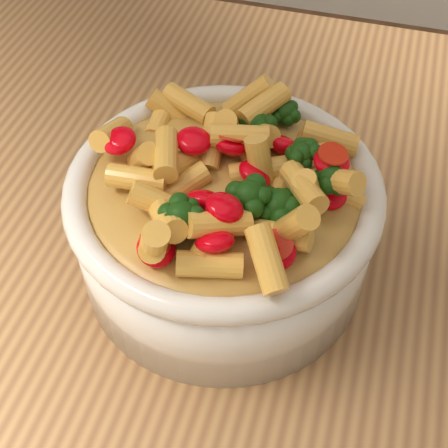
# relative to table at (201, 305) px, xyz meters

# --- Properties ---
(table) EXTENTS (1.20, 0.80, 0.90)m
(table) POSITION_rel_table_xyz_m (0.00, 0.00, 0.00)
(table) COLOR #AB7C49
(table) RESTS_ON ground
(serving_bowl) EXTENTS (0.24, 0.24, 0.10)m
(serving_bowl) POSITION_rel_table_xyz_m (0.03, -0.02, 0.15)
(serving_bowl) COLOR white
(serving_bowl) RESTS_ON table
(pasta_salad) EXTENTS (0.19, 0.19, 0.04)m
(pasta_salad) POSITION_rel_table_xyz_m (0.03, -0.02, 0.22)
(pasta_salad) COLOR #F7B94E
(pasta_salad) RESTS_ON serving_bowl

